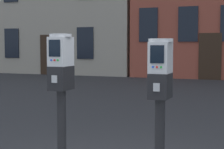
% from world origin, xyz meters
% --- Properties ---
extents(parking_meter_near_kerb, '(0.22, 0.25, 1.53)m').
position_xyz_m(parking_meter_near_kerb, '(-0.42, -0.20, 1.19)').
color(parking_meter_near_kerb, black).
rests_on(parking_meter_near_kerb, sidewalk_slab).
extents(parking_meter_twin_adjacent, '(0.22, 0.25, 1.48)m').
position_xyz_m(parking_meter_twin_adjacent, '(0.56, -0.20, 1.16)').
color(parking_meter_twin_adjacent, black).
rests_on(parking_meter_twin_adjacent, sidewalk_slab).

